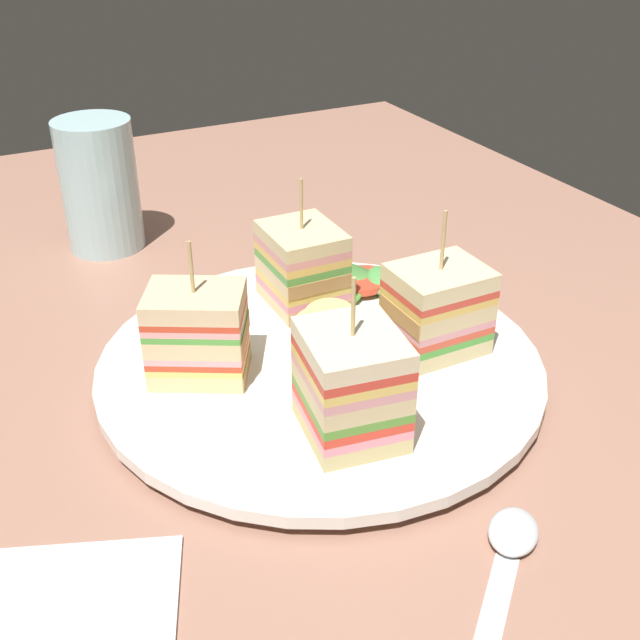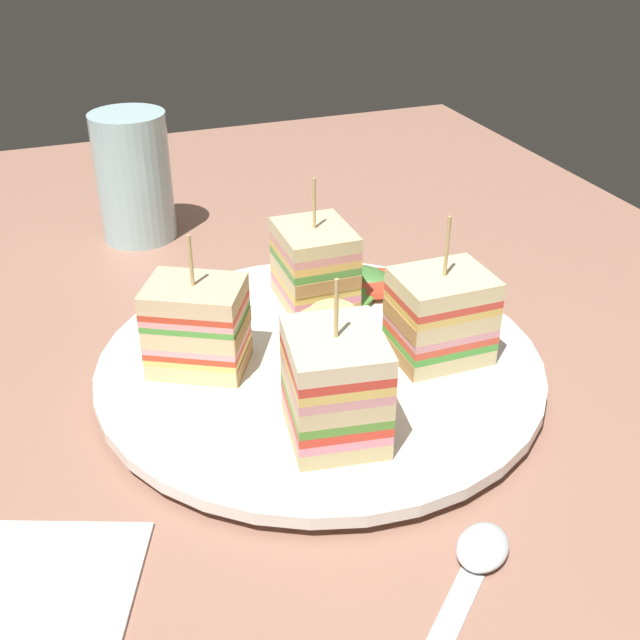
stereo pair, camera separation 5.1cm
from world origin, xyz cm
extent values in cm
cube|color=#9E6F5B|center=(0.00, 0.00, -0.90)|extent=(116.88, 81.29, 1.80)
cylinder|color=white|center=(0.00, 0.00, 0.34)|extent=(18.47, 18.47, 0.68)
cylinder|color=white|center=(0.00, 0.00, 1.10)|extent=(29.79, 29.79, 0.83)
cube|color=#D2C18A|center=(-2.32, -7.63, 2.08)|extent=(5.00, 6.06, 1.14)
cube|color=#9E7242|center=(-2.33, -4.67, 2.08)|extent=(4.90, 0.24, 1.14)
cube|color=green|center=(-2.32, -7.63, 2.91)|extent=(5.00, 6.06, 0.52)
cube|color=#D74B33|center=(-2.32, -7.63, 3.43)|extent=(5.00, 6.06, 0.52)
cube|color=pink|center=(-2.32, -7.63, 3.94)|extent=(5.00, 6.06, 0.52)
cube|color=beige|center=(-2.32, -7.63, 4.77)|extent=(5.00, 6.06, 1.14)
cube|color=#B2844C|center=(-2.33, -4.67, 4.77)|extent=(4.90, 0.24, 1.14)
cube|color=#E4BD59|center=(-2.32, -7.63, 5.60)|extent=(5.00, 6.06, 0.52)
cube|color=#D84535|center=(-2.32, -7.63, 6.12)|extent=(5.00, 6.06, 0.52)
cube|color=beige|center=(-2.32, -7.63, 6.95)|extent=(5.00, 6.06, 1.14)
cylinder|color=tan|center=(-2.32, -7.63, 9.55)|extent=(0.24, 0.24, 4.07)
cube|color=beige|center=(7.60, -2.42, 2.03)|extent=(6.13, 5.18, 1.03)
cube|color=#B2844C|center=(4.64, -2.37, 2.03)|extent=(0.32, 4.99, 1.03)
cube|color=pink|center=(7.60, -2.42, 2.83)|extent=(6.13, 5.18, 0.59)
cube|color=#E1C15B|center=(7.60, -2.42, 3.42)|extent=(6.13, 5.18, 0.59)
cube|color=beige|center=(7.60, -2.42, 4.22)|extent=(6.13, 5.18, 1.03)
cube|color=#B2844C|center=(4.64, -2.37, 4.22)|extent=(0.32, 4.99, 1.03)
cube|color=#569E46|center=(7.60, -2.42, 5.03)|extent=(6.13, 5.18, 0.59)
cube|color=#E9BE5F|center=(7.60, -2.42, 5.61)|extent=(6.13, 5.18, 0.59)
cube|color=pink|center=(7.60, -2.42, 6.20)|extent=(6.13, 5.18, 0.59)
cube|color=beige|center=(7.60, -2.42, 7.01)|extent=(6.13, 5.18, 1.03)
cylinder|color=tan|center=(7.60, -2.42, 9.40)|extent=(0.24, 0.24, 3.77)
cube|color=beige|center=(2.00, 7.73, 2.09)|extent=(6.91, 7.50, 1.16)
cube|color=#B2844C|center=(0.57, 5.12, 2.09)|extent=(4.02, 2.36, 1.16)
cube|color=#EFCA65|center=(2.00, 7.73, 2.88)|extent=(6.91, 7.50, 0.42)
cube|color=red|center=(2.00, 7.73, 3.31)|extent=(6.91, 7.50, 0.42)
cube|color=pink|center=(2.00, 7.73, 3.73)|extent=(6.91, 7.50, 0.42)
cube|color=beige|center=(2.00, 7.73, 4.52)|extent=(6.91, 7.50, 1.16)
cube|color=#B2844C|center=(0.57, 5.12, 4.52)|extent=(4.02, 2.36, 1.16)
cube|color=#4FA23D|center=(2.00, 7.73, 5.32)|extent=(6.91, 7.50, 0.42)
cube|color=pink|center=(2.00, 7.73, 5.74)|extent=(6.91, 7.50, 0.42)
cube|color=red|center=(2.00, 7.73, 6.17)|extent=(6.91, 7.50, 0.42)
cube|color=beige|center=(2.00, 7.73, 6.96)|extent=(6.91, 7.50, 1.16)
cylinder|color=tan|center=(2.00, 7.73, 9.24)|extent=(0.24, 0.24, 3.41)
cube|color=#D2BD80|center=(-7.73, 1.97, 2.04)|extent=(6.80, 6.17, 1.06)
cube|color=#B2844C|center=(-4.80, 1.52, 2.04)|extent=(1.04, 5.17, 1.06)
cube|color=pink|center=(-7.73, 1.97, 2.86)|extent=(6.80, 6.17, 0.57)
cube|color=red|center=(-7.73, 1.97, 3.43)|extent=(6.80, 6.17, 0.57)
cube|color=#569434|center=(-7.73, 1.97, 4.00)|extent=(6.80, 6.17, 0.57)
cube|color=beige|center=(-7.73, 1.97, 4.82)|extent=(6.80, 6.17, 1.06)
cube|color=#9E7242|center=(-4.80, 1.52, 4.82)|extent=(1.04, 5.17, 1.06)
cube|color=#D69398|center=(-7.73, 1.97, 5.63)|extent=(6.80, 6.17, 0.57)
cube|color=#E3C560|center=(-7.73, 1.97, 6.20)|extent=(6.80, 6.17, 0.57)
cube|color=#D43E2F|center=(-7.73, 1.97, 6.77)|extent=(6.80, 6.17, 0.57)
cube|color=beige|center=(-7.73, 1.97, 7.59)|extent=(6.80, 6.17, 1.06)
cylinder|color=tan|center=(-7.73, 1.97, 9.88)|extent=(0.24, 0.24, 3.53)
cylinder|color=#DFD068|center=(0.33, -1.41, 1.84)|extent=(5.49, 5.48, 0.67)
cylinder|color=#EEC56B|center=(1.86, -1.55, 2.35)|extent=(4.13, 4.09, 0.99)
cylinder|color=#ECCD73|center=(-0.19, -0.34, 2.79)|extent=(4.67, 4.67, 0.80)
cylinder|color=#EBC268|center=(0.65, -1.29, 3.38)|extent=(4.03, 4.01, 0.95)
cylinder|color=#E3C26E|center=(1.09, -1.28, 4.05)|extent=(4.81, 4.82, 0.78)
cylinder|color=#E1D370|center=(-0.38, -0.46, 4.46)|extent=(4.68, 4.67, 0.97)
ellipsoid|color=#559F3E|center=(5.99, -5.25, 2.00)|extent=(4.18, 4.87, 0.86)
ellipsoid|color=#447A37|center=(8.71, -7.35, 2.17)|extent=(4.78, 4.17, 1.32)
ellipsoid|color=#519F4D|center=(6.65, -8.84, 2.18)|extent=(4.89, 3.75, 1.62)
ellipsoid|color=#4C9C39|center=(7.67, -5.25, 1.94)|extent=(3.94, 4.86, 0.86)
cylinder|color=#D14129|center=(7.52, -7.44, 2.15)|extent=(4.63, 4.62, 1.05)
ellipsoid|color=silver|center=(-17.73, -2.14, 0.50)|extent=(4.27, 4.35, 1.00)
cube|color=white|center=(-14.35, 20.45, 0.25)|extent=(16.50, 14.67, 0.50)
cylinder|color=silver|center=(27.64, 7.52, 5.79)|extent=(6.69, 6.69, 11.57)
cylinder|color=#A24C36|center=(27.64, 7.52, 3.28)|extent=(6.16, 6.16, 6.56)
camera|label=1|loc=(-39.52, 20.30, 30.58)|focal=44.34mm
camera|label=2|loc=(-41.60, 15.60, 30.58)|focal=44.34mm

